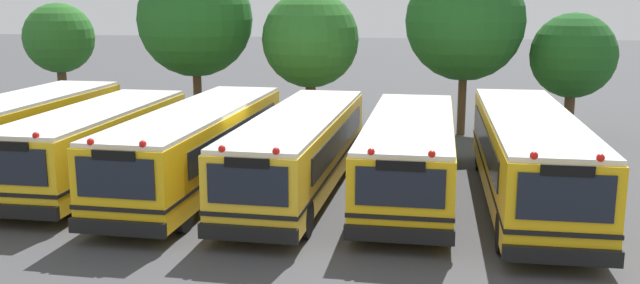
{
  "coord_description": "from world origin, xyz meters",
  "views": [
    {
      "loc": [
        5.75,
        -20.61,
        5.98
      ],
      "look_at": [
        2.25,
        0.0,
        1.6
      ],
      "focal_mm": 39.5,
      "sensor_mm": 36.0,
      "label": 1
    }
  ],
  "objects_px": {
    "school_bus_4": "(410,153)",
    "tree_4": "(576,56)",
    "tree_3": "(466,21)",
    "school_bus_2": "(199,145)",
    "tree_2": "(313,41)",
    "school_bus_0": "(7,136)",
    "school_bus_5": "(529,155)",
    "tree_1": "(197,18)",
    "school_bus_1": "(97,143)",
    "tree_0": "(58,39)",
    "school_bus_3": "(300,149)"
  },
  "relations": [
    {
      "from": "school_bus_4",
      "to": "tree_4",
      "type": "bearing_deg",
      "value": -122.87
    },
    {
      "from": "school_bus_2",
      "to": "tree_3",
      "type": "distance_m",
      "value": 13.75
    },
    {
      "from": "school_bus_2",
      "to": "tree_1",
      "type": "bearing_deg",
      "value": -69.86
    },
    {
      "from": "tree_0",
      "to": "tree_2",
      "type": "relative_size",
      "value": 0.91
    },
    {
      "from": "school_bus_4",
      "to": "tree_1",
      "type": "bearing_deg",
      "value": -44.9
    },
    {
      "from": "school_bus_0",
      "to": "tree_3",
      "type": "height_order",
      "value": "tree_3"
    },
    {
      "from": "school_bus_0",
      "to": "tree_1",
      "type": "relative_size",
      "value": 1.56
    },
    {
      "from": "school_bus_4",
      "to": "tree_4",
      "type": "distance_m",
      "value": 11.94
    },
    {
      "from": "school_bus_3",
      "to": "school_bus_1",
      "type": "bearing_deg",
      "value": 3.57
    },
    {
      "from": "school_bus_3",
      "to": "school_bus_4",
      "type": "distance_m",
      "value": 3.35
    },
    {
      "from": "school_bus_5",
      "to": "tree_0",
      "type": "relative_size",
      "value": 2.07
    },
    {
      "from": "tree_2",
      "to": "school_bus_2",
      "type": "bearing_deg",
      "value": -100.72
    },
    {
      "from": "school_bus_0",
      "to": "tree_1",
      "type": "bearing_deg",
      "value": -106.59
    },
    {
      "from": "tree_0",
      "to": "tree_1",
      "type": "xyz_separation_m",
      "value": [
        7.78,
        -1.51,
        1.11
      ]
    },
    {
      "from": "school_bus_0",
      "to": "tree_2",
      "type": "distance_m",
      "value": 13.21
    },
    {
      "from": "school_bus_2",
      "to": "school_bus_4",
      "type": "distance_m",
      "value": 6.56
    },
    {
      "from": "school_bus_3",
      "to": "tree_0",
      "type": "xyz_separation_m",
      "value": [
        -14.52,
        11.71,
        2.49
      ]
    },
    {
      "from": "tree_3",
      "to": "tree_4",
      "type": "relative_size",
      "value": 1.4
    },
    {
      "from": "school_bus_3",
      "to": "tree_3",
      "type": "xyz_separation_m",
      "value": [
        5.17,
        10.23,
        3.52
      ]
    },
    {
      "from": "school_bus_1",
      "to": "tree_4",
      "type": "height_order",
      "value": "tree_4"
    },
    {
      "from": "tree_0",
      "to": "tree_2",
      "type": "distance_m",
      "value": 13.33
    },
    {
      "from": "school_bus_4",
      "to": "tree_3",
      "type": "bearing_deg",
      "value": -100.18
    },
    {
      "from": "school_bus_5",
      "to": "tree_1",
      "type": "height_order",
      "value": "tree_1"
    },
    {
      "from": "tree_2",
      "to": "tree_3",
      "type": "distance_m",
      "value": 6.58
    },
    {
      "from": "school_bus_4",
      "to": "tree_1",
      "type": "relative_size",
      "value": 1.4
    },
    {
      "from": "school_bus_4",
      "to": "tree_1",
      "type": "height_order",
      "value": "tree_1"
    },
    {
      "from": "school_bus_2",
      "to": "tree_1",
      "type": "relative_size",
      "value": 1.51
    },
    {
      "from": "school_bus_2",
      "to": "school_bus_3",
      "type": "relative_size",
      "value": 1.0
    },
    {
      "from": "school_bus_3",
      "to": "tree_3",
      "type": "relative_size",
      "value": 1.52
    },
    {
      "from": "school_bus_4",
      "to": "tree_3",
      "type": "height_order",
      "value": "tree_3"
    },
    {
      "from": "school_bus_0",
      "to": "school_bus_5",
      "type": "distance_m",
      "value": 16.67
    },
    {
      "from": "tree_0",
      "to": "school_bus_1",
      "type": "bearing_deg",
      "value": -56.24
    },
    {
      "from": "school_bus_1",
      "to": "tree_1",
      "type": "distance_m",
      "value": 11.05
    },
    {
      "from": "school_bus_5",
      "to": "tree_3",
      "type": "relative_size",
      "value": 1.57
    },
    {
      "from": "school_bus_1",
      "to": "tree_0",
      "type": "xyz_separation_m",
      "value": [
        -7.99,
        11.96,
        2.48
      ]
    },
    {
      "from": "school_bus_1",
      "to": "tree_3",
      "type": "distance_m",
      "value": 16.09
    },
    {
      "from": "school_bus_2",
      "to": "tree_2",
      "type": "xyz_separation_m",
      "value": [
        1.87,
        9.89,
        2.61
      ]
    },
    {
      "from": "school_bus_0",
      "to": "school_bus_2",
      "type": "xyz_separation_m",
      "value": [
        6.69,
        -0.18,
        -0.02
      ]
    },
    {
      "from": "school_bus_2",
      "to": "tree_2",
      "type": "distance_m",
      "value": 10.4
    },
    {
      "from": "school_bus_4",
      "to": "school_bus_2",
      "type": "bearing_deg",
      "value": 2.02
    },
    {
      "from": "school_bus_1",
      "to": "school_bus_5",
      "type": "height_order",
      "value": "school_bus_5"
    },
    {
      "from": "school_bus_4",
      "to": "tree_0",
      "type": "height_order",
      "value": "tree_0"
    },
    {
      "from": "school_bus_4",
      "to": "tree_0",
      "type": "relative_size",
      "value": 1.87
    },
    {
      "from": "school_bus_5",
      "to": "tree_4",
      "type": "bearing_deg",
      "value": -107.06
    },
    {
      "from": "school_bus_0",
      "to": "school_bus_1",
      "type": "height_order",
      "value": "school_bus_0"
    },
    {
      "from": "school_bus_0",
      "to": "school_bus_2",
      "type": "relative_size",
      "value": 1.03
    },
    {
      "from": "school_bus_1",
      "to": "tree_3",
      "type": "height_order",
      "value": "tree_3"
    },
    {
      "from": "school_bus_1",
      "to": "school_bus_4",
      "type": "relative_size",
      "value": 0.9
    },
    {
      "from": "school_bus_2",
      "to": "tree_3",
      "type": "xyz_separation_m",
      "value": [
        8.38,
        10.33,
        3.48
      ]
    },
    {
      "from": "tree_4",
      "to": "tree_1",
      "type": "bearing_deg",
      "value": 179.25
    }
  ]
}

